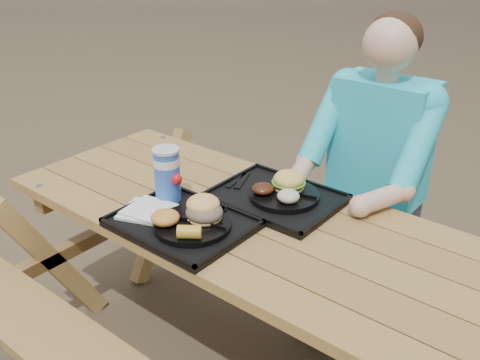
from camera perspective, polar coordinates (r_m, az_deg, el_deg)
The scene contains 17 objects.
picnic_table at distance 2.13m, azimuth 0.00°, elevation -12.30°, with size 1.80×1.49×0.75m, color #999999, non-canonical shape.
tray_near at distance 1.84m, azimuth -6.20°, elevation -4.70°, with size 0.45×0.35×0.02m, color black.
tray_far at distance 2.00m, azimuth 3.86°, elevation -2.00°, with size 0.45×0.35×0.02m, color black.
plate_near at distance 1.79m, azimuth -5.08°, elevation -4.79°, with size 0.26×0.26×0.02m, color black.
plate_far at distance 1.98m, azimuth 4.75°, elevation -1.63°, with size 0.26×0.26×0.02m, color black.
napkin_stack at distance 1.91m, azimuth -10.12°, elevation -3.18°, with size 0.16×0.16×0.02m, color silver.
soda_cup at distance 1.95m, azimuth -7.77°, elevation 0.47°, with size 0.09×0.09×0.19m, color #1644AB.
condiment_bbq at distance 1.91m, azimuth -3.41°, elevation -2.59°, with size 0.05×0.05×0.03m, color black.
condiment_mustard at distance 1.86m, azimuth -2.12°, elevation -3.36°, with size 0.04×0.04×0.03m, color #FDFA1C.
sandwich at distance 1.78m, azimuth -3.86°, elevation -2.41°, with size 0.12×0.12×0.12m, color #F4AF56, non-canonical shape.
mac_cheese at distance 1.78m, azimuth -7.98°, elevation -3.99°, with size 0.10×0.10×0.05m, color gold.
corn_cob at distance 1.69m, azimuth -5.43°, elevation -5.54°, with size 0.08×0.08×0.04m, color gold, non-canonical shape.
cutlery_far at distance 2.10m, azimuth 0.20°, elevation -0.08°, with size 0.03×0.14×0.01m, color black.
burger at distance 1.99m, azimuth 5.24°, elevation 0.48°, with size 0.12×0.12×0.11m, color #ECBC53, non-canonical shape.
baked_beans at distance 1.96m, azimuth 2.45°, elevation -0.92°, with size 0.08×0.08×0.04m, color #411E0D.
potato_salad at distance 1.90m, azimuth 5.17°, elevation -1.72°, with size 0.08×0.08×0.05m, color beige.
diner at distance 2.38m, azimuth 14.01°, elevation -1.18°, with size 0.48×0.84×1.28m, color #1AA2BC, non-canonical shape.
Camera 1 is at (1.05, -1.30, 1.70)m, focal length 40.00 mm.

